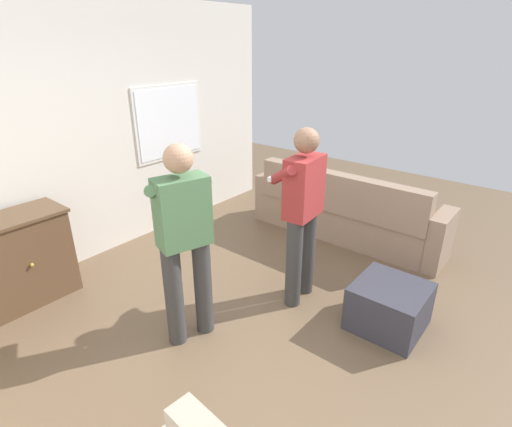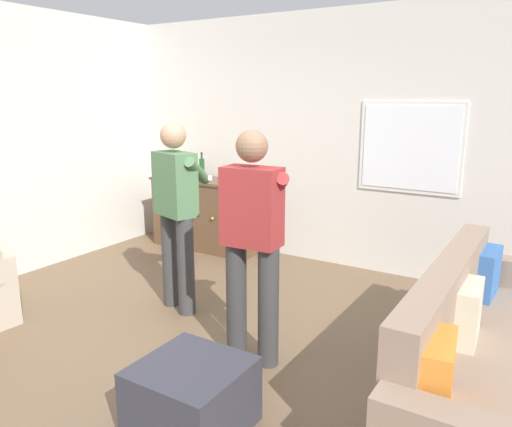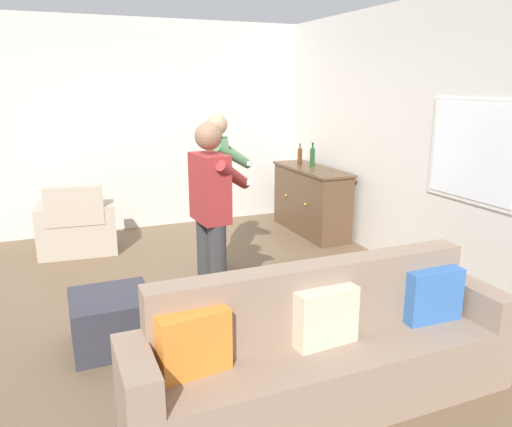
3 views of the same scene
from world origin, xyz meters
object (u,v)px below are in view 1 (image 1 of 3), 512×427
object	(u,v)px
couch	(343,213)
ottoman	(389,306)
person_standing_left	(184,237)
person_standing_right	(302,209)

from	to	relation	value
couch	ottoman	distance (m)	1.73
couch	ottoman	size ratio (longest dim) A/B	4.20
couch	ottoman	xyz separation A→B (m)	(-1.29, -1.13, -0.14)
person_standing_left	person_standing_right	distance (m)	1.12
person_standing_right	couch	bearing A→B (deg)	10.79
ottoman	person_standing_right	xyz separation A→B (m)	(-0.13, 0.86, 0.73)
couch	person_standing_right	world-z (taller)	person_standing_right
couch	person_standing_left	distance (m)	2.53
couch	person_standing_right	distance (m)	1.56
ottoman	person_standing_left	xyz separation A→B (m)	(-1.17, 1.28, 0.73)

